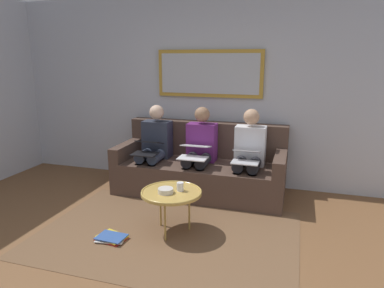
{
  "coord_description": "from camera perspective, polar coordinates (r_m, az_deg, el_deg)",
  "views": [
    {
      "loc": [
        -1.19,
        2.19,
        1.75
      ],
      "look_at": [
        0.0,
        -1.7,
        0.75
      ],
      "focal_mm": 32.6,
      "sensor_mm": 36.0,
      "label": 1
    }
  ],
  "objects": [
    {
      "name": "cup",
      "position": [
        3.55,
        -1.94,
        -6.99
      ],
      "size": [
        0.07,
        0.07,
        0.09
      ],
      "primitive_type": "cylinder",
      "color": "silver",
      "rests_on": "coffee_table"
    },
    {
      "name": "area_rug",
      "position": [
        3.7,
        -4.0,
        -14.38
      ],
      "size": [
        2.6,
        1.8,
        0.01
      ],
      "primitive_type": "cube",
      "color": "brown",
      "rests_on": "ground_plane"
    },
    {
      "name": "magazine_stack",
      "position": [
        3.66,
        -13.04,
        -14.68
      ],
      "size": [
        0.33,
        0.27,
        0.04
      ],
      "color": "red",
      "rests_on": "ground_plane"
    },
    {
      "name": "coffee_table",
      "position": [
        3.55,
        -3.4,
        -7.98
      ],
      "size": [
        0.62,
        0.62,
        0.46
      ],
      "color": "tan",
      "rests_on": "ground_plane"
    },
    {
      "name": "framed_mirror",
      "position": [
        4.84,
        2.86,
        11.44
      ],
      "size": [
        1.47,
        0.05,
        0.64
      ],
      "color": "#B7892D"
    },
    {
      "name": "laptop_silver",
      "position": [
        4.18,
        8.84,
        -1.98
      ],
      "size": [
        0.32,
        0.33,
        0.14
      ],
      "color": "silver"
    },
    {
      "name": "laptop_black",
      "position": [
        4.54,
        -7.32,
        -0.53
      ],
      "size": [
        0.32,
        0.38,
        0.16
      ],
      "color": "black"
    },
    {
      "name": "couch",
      "position": [
        4.69,
        1.5,
        -4.04
      ],
      "size": [
        2.2,
        0.9,
        0.9
      ],
      "color": "#4C382D",
      "rests_on": "ground_plane"
    },
    {
      "name": "person_right",
      "position": [
        4.75,
        -6.15,
        -0.15
      ],
      "size": [
        0.38,
        0.58,
        1.14
      ],
      "color": "#2D3342",
      "rests_on": "couch"
    },
    {
      "name": "bowl",
      "position": [
        3.51,
        -4.35,
        -7.63
      ],
      "size": [
        0.15,
        0.15,
        0.05
      ],
      "primitive_type": "cylinder",
      "color": "beige",
      "rests_on": "coffee_table"
    },
    {
      "name": "person_left",
      "position": [
        4.42,
        9.3,
        -1.33
      ],
      "size": [
        0.38,
        0.58,
        1.14
      ],
      "color": "silver",
      "rests_on": "couch"
    },
    {
      "name": "wall_rear",
      "position": [
        4.95,
        3.1,
        8.59
      ],
      "size": [
        6.0,
        0.12,
        2.6
      ],
      "primitive_type": "cube",
      "color": "#B7BCC6",
      "rests_on": "ground_plane"
    },
    {
      "name": "laptop_white",
      "position": [
        4.31,
        0.42,
        -1.18
      ],
      "size": [
        0.35,
        0.37,
        0.15
      ],
      "color": "white"
    },
    {
      "name": "person_middle",
      "position": [
        4.55,
        1.29,
        -0.72
      ],
      "size": [
        0.38,
        0.58,
        1.14
      ],
      "color": "#66236B",
      "rests_on": "couch"
    }
  ]
}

